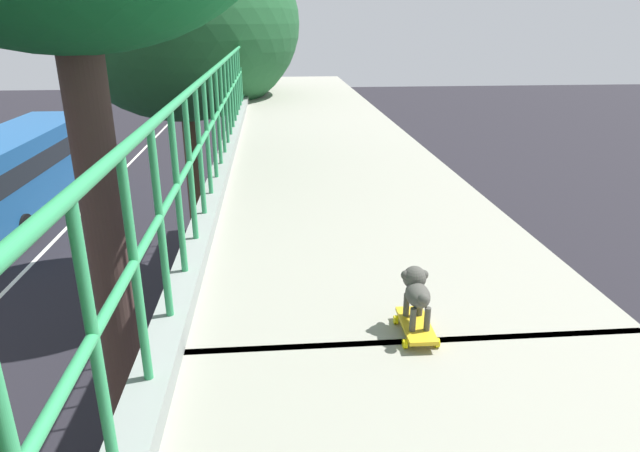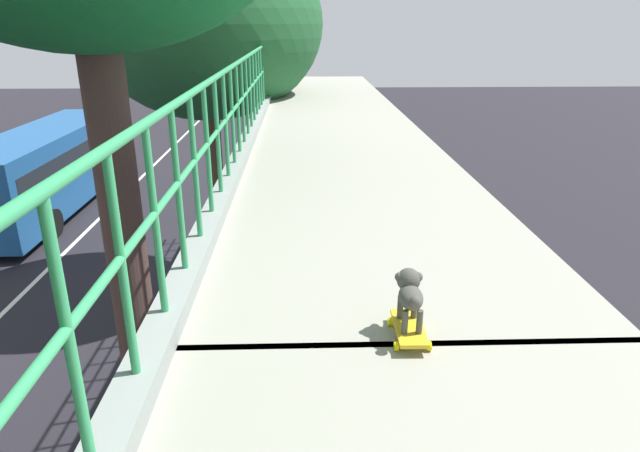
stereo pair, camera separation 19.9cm
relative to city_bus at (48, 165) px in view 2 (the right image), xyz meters
The scene contains 4 objects.
city_bus is the anchor object (origin of this frame).
roadside_tree_far 10.83m from the city_bus, 40.50° to the right, with size 5.66×5.66×9.09m.
toy_skateboard 20.69m from the city_bus, 59.96° to the right, with size 0.22×0.42×0.08m.
small_dog 20.69m from the city_bus, 59.90° to the right, with size 0.16×0.35×0.32m.
Camera 2 is at (0.58, -1.39, 6.86)m, focal length 30.83 mm.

